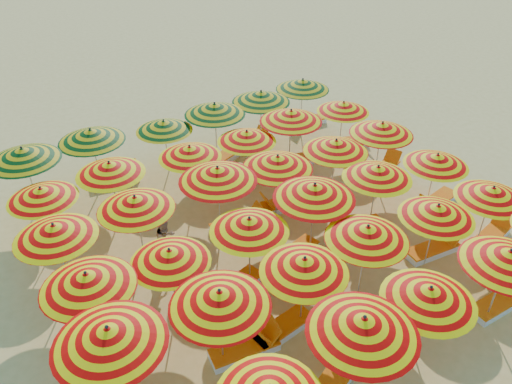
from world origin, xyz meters
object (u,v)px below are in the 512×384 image
umbrella_18 (55,231)px  lounger_13 (238,224)px  umbrella_33 (215,109)px  lounger_6 (281,329)px  umbrella_26 (190,152)px  lounger_22 (307,122)px  umbrella_34 (261,97)px  umbrella_6 (109,336)px  umbrella_17 (437,160)px  lounger_10 (294,254)px  umbrella_23 (382,129)px  umbrella_20 (218,174)px  umbrella_31 (91,135)px  umbrella_30 (23,154)px  umbrella_3 (429,295)px  umbrella_4 (509,258)px  umbrella_35 (303,85)px  lounger_11 (356,227)px  lounger_2 (499,303)px  lounger_20 (231,153)px  umbrella_19 (135,203)px  umbrella_11 (492,193)px  umbrella_21 (278,162)px  umbrella_22 (336,146)px  lounger_21 (250,144)px  lounger_5 (246,348)px  umbrella_10 (437,211)px  umbrella_29 (343,107)px  umbrella_24 (42,194)px  umbrella_28 (291,116)px  umbrella_12 (87,280)px  umbrella_13 (170,256)px  umbrella_15 (314,191)px  umbrella_8 (304,265)px  lounger_14 (285,204)px  lounger_18 (349,142)px  umbrella_14 (249,225)px  lounger_17 (301,159)px  umbrella_32 (164,126)px  umbrella_9 (367,233)px  lounger_9 (234,287)px  umbrella_25 (110,168)px  beachgoer_b (166,240)px  lounger_15 (384,170)px  umbrella_27 (247,136)px  lounger_8 (491,236)px  umbrella_2 (363,326)px

umbrella_18 → lounger_13: 5.66m
umbrella_33 → lounger_6: 9.23m
umbrella_26 → lounger_22: (6.84, 2.79, -1.80)m
umbrella_26 → umbrella_34: bearing=28.8°
umbrella_6 → umbrella_17: umbrella_6 is taller
lounger_10 → umbrella_18: bearing=-35.5°
umbrella_23 → umbrella_20: bearing=179.2°
umbrella_31 → lounger_22: size_ratio=1.39×
umbrella_18 → umbrella_30: size_ratio=0.77×
umbrella_3 → lounger_22: umbrella_3 is taller
umbrella_4 → umbrella_35: (2.03, 11.38, -0.02)m
lounger_11 → lounger_2: bearing=114.9°
umbrella_31 → lounger_20: size_ratio=1.33×
umbrella_19 → umbrella_34: 7.90m
umbrella_11 → umbrella_17: 2.17m
umbrella_21 → umbrella_22: (2.28, -0.03, -0.05)m
lounger_21 → umbrella_17: bearing=-78.3°
umbrella_11 → lounger_5: size_ratio=1.49×
umbrella_10 → umbrella_29: umbrella_10 is taller
umbrella_24 → umbrella_28: 8.83m
umbrella_29 → umbrella_20: bearing=-160.8°
umbrella_26 → lounger_21: (3.60, 2.31, -1.80)m
umbrella_12 → umbrella_29: size_ratio=1.16×
umbrella_13 → umbrella_23: umbrella_23 is taller
umbrella_28 → lounger_20: umbrella_28 is taller
umbrella_15 → lounger_10: size_ratio=1.45×
umbrella_8 → umbrella_12: bearing=155.6°
lounger_14 → umbrella_3: bearing=94.2°
umbrella_8 → lounger_18: size_ratio=1.26×
umbrella_14 → umbrella_30: 8.02m
umbrella_17 → lounger_17: size_ratio=1.51×
umbrella_11 → lounger_21: size_ratio=1.46×
umbrella_32 → lounger_17: size_ratio=1.22×
umbrella_15 → umbrella_34: (2.19, 6.52, -0.05)m
umbrella_9 → lounger_9: size_ratio=1.29×
umbrella_30 → umbrella_26: bearing=-25.3°
umbrella_34 → lounger_5: size_ratio=1.68×
umbrella_8 → lounger_5: size_ratio=1.29×
lounger_17 → lounger_14: bearing=-121.9°
umbrella_10 → umbrella_25: size_ratio=0.85×
umbrella_24 → beachgoer_b: bearing=-42.1°
umbrella_10 → lounger_15: (2.51, 4.46, -1.79)m
umbrella_26 → umbrella_6: bearing=-126.1°
umbrella_27 → umbrella_14: bearing=-119.1°
lounger_8 → umbrella_15: bearing=141.7°
lounger_6 → umbrella_11: bearing=169.3°
umbrella_2 → lounger_21: size_ratio=1.37×
umbrella_15 → lounger_22: bearing=55.1°
lounger_15 → lounger_21: 5.50m
beachgoer_b → lounger_11: bearing=-44.7°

